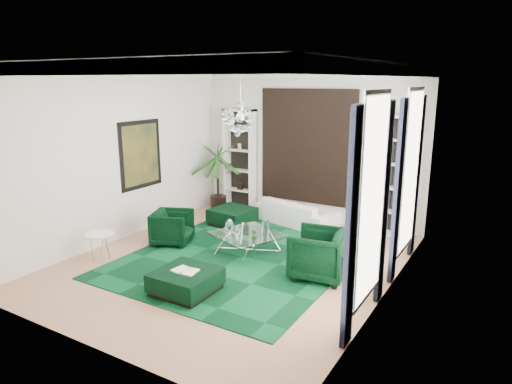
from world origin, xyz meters
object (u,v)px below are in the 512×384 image
Objects in this scene: sofa at (296,212)px; armchair_right at (319,254)px; ottoman_side at (232,217)px; armchair_left at (172,227)px; palm at (218,167)px; side_table at (100,247)px; ottoman_front at (186,282)px; coffee_table at (248,244)px.

armchair_right is (1.75, -2.65, 0.14)m from sofa.
armchair_left is at bearing -102.53° from ottoman_side.
ottoman_side is at bearing -40.82° from palm.
armchair_left is 1.44× the size of side_table.
ottoman_front is (0.05, -4.40, -0.11)m from sofa.
armchair_right is 1.05× the size of ottoman_side.
ottoman_side is (0.40, 1.80, -0.16)m from armchair_left.
armchair_right is (3.50, -0.00, 0.08)m from armchair_left.
ottoman_front is (1.40, -3.55, -0.01)m from ottoman_side.
armchair_left is 1.85m from ottoman_side.
sofa is 2.17× the size of ottoman_front.
sofa is 3.18m from armchair_right.
ottoman_side is (-1.35, -0.85, -0.10)m from sofa.
armchair_right is at bearing -33.22° from palm.
armchair_left is 3.50m from armchair_right.
coffee_table is 1.98m from ottoman_side.
coffee_table is (-1.75, 0.35, -0.24)m from armchair_right.
sofa is 2.62m from palm.
side_table is (-4.10, -1.50, -0.18)m from armchair_right.
armchair_right is 3.59m from ottoman_side.
ottoman_side is at bearing 111.52° from ottoman_front.
coffee_table is 3.58m from palm.
armchair_right is at bearing 45.83° from ottoman_front.
ottoman_front is (1.80, -1.75, -0.18)m from armchair_left.
palm is at bearing 135.59° from coffee_table.
armchair_left is 1.79m from coffee_table.
ottoman_side is at bearing 45.37° from sofa.
palm is at bearing 91.35° from side_table.
ottoman_front is 2.41m from side_table.
ottoman_side is (-3.10, 1.80, -0.24)m from armchair_right.
palm is (-2.50, 4.50, 1.03)m from ottoman_front.
side_table is at bearing 73.65° from sofa.
sofa is 2.24× the size of ottoman_side.
palm reaches higher than armchair_left.
ottoman_side is 3.45m from side_table.
armchair_left is at bearing 69.74° from sofa.
palm reaches higher than coffee_table.
sofa is at bearing 90.00° from coffee_table.
ottoman_side is 0.97× the size of ottoman_front.
sofa is 2.14× the size of armchair_right.
coffee_table is 2.10m from ottoman_front.
coffee_table is at bearing -100.96° from armchair_left.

